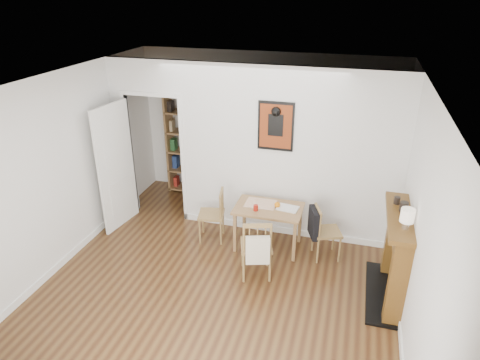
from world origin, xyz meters
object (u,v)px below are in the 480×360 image
(dining_table, at_px, (268,212))
(chair_front, at_px, (256,246))
(orange_fruit, at_px, (277,205))
(ceramic_jar_a, at_px, (404,207))
(notebook, at_px, (288,208))
(fireplace, at_px, (397,255))
(chair_right, at_px, (326,231))
(bookshelf, at_px, (189,142))
(chair_left, at_px, (211,215))
(ceramic_jar_b, at_px, (397,200))
(mantel_lamp, at_px, (407,217))
(red_glass, at_px, (256,208))

(dining_table, relative_size, chair_front, 1.10)
(orange_fruit, xyz_separation_m, ceramic_jar_a, (1.61, -0.59, 0.51))
(orange_fruit, bearing_deg, notebook, 1.23)
(dining_table, bearing_deg, fireplace, -20.77)
(notebook, bearing_deg, chair_right, -6.47)
(bookshelf, bearing_deg, chair_left, -58.19)
(dining_table, height_order, chair_left, chair_left)
(orange_fruit, relative_size, ceramic_jar_b, 0.92)
(bookshelf, bearing_deg, mantel_lamp, -34.72)
(red_glass, bearing_deg, chair_front, -75.02)
(dining_table, distance_m, chair_left, 0.89)
(fireplace, bearing_deg, ceramic_jar_b, 104.96)
(fireplace, bearing_deg, bookshelf, 148.80)
(dining_table, relative_size, chair_right, 1.22)
(dining_table, distance_m, bookshelf, 2.38)
(chair_left, height_order, red_glass, chair_left)
(fireplace, relative_size, ceramic_jar_b, 13.49)
(chair_right, distance_m, fireplace, 1.12)
(red_glass, height_order, ceramic_jar_b, ceramic_jar_b)
(orange_fruit, bearing_deg, dining_table, -162.88)
(chair_front, height_order, orange_fruit, chair_front)
(chair_right, distance_m, orange_fruit, 0.78)
(red_glass, height_order, ceramic_jar_a, ceramic_jar_a)
(mantel_lamp, xyz_separation_m, ceramic_jar_b, (-0.07, 0.58, -0.10))
(ceramic_jar_b, bearing_deg, chair_front, -168.88)
(fireplace, bearing_deg, orange_fruit, 156.77)
(chair_left, xyz_separation_m, ceramic_jar_b, (2.54, -0.36, 0.79))
(chair_right, xyz_separation_m, bookshelf, (-2.65, 1.52, 0.55))
(chair_left, relative_size, ceramic_jar_a, 6.87)
(ceramic_jar_b, bearing_deg, bookshelf, 151.70)
(red_glass, bearing_deg, bookshelf, 135.43)
(dining_table, bearing_deg, ceramic_jar_b, -12.87)
(chair_left, distance_m, chair_right, 1.72)
(bookshelf, height_order, notebook, bookshelf)
(chair_right, distance_m, mantel_lamp, 1.57)
(mantel_lamp, bearing_deg, ceramic_jar_a, 89.81)
(red_glass, distance_m, notebook, 0.46)
(chair_left, xyz_separation_m, chair_front, (0.87, -0.69, 0.04))
(dining_table, xyz_separation_m, fireplace, (1.74, -0.66, 0.03))
(chair_front, xyz_separation_m, fireplace, (1.74, 0.05, 0.16))
(chair_front, height_order, bookshelf, bookshelf)
(mantel_lamp, relative_size, ceramic_jar_a, 2.00)
(red_glass, bearing_deg, notebook, 22.65)
(bookshelf, xyz_separation_m, ceramic_jar_b, (3.48, -1.87, 0.24))
(chair_right, distance_m, red_glass, 1.04)
(dining_table, height_order, chair_right, chair_right)
(chair_left, bearing_deg, ceramic_jar_a, -11.72)
(dining_table, relative_size, orange_fruit, 11.41)
(chair_front, height_order, red_glass, chair_front)
(chair_right, bearing_deg, fireplace, -35.21)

